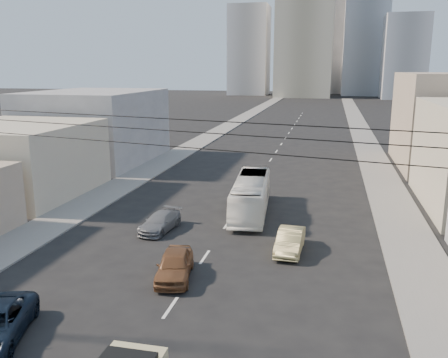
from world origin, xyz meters
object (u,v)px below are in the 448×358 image
at_px(sedan_brown, 175,265).
at_px(sedan_tan, 290,241).
at_px(city_bus, 251,195).
at_px(sedan_grey, 160,222).

distance_m(sedan_brown, sedan_tan, 7.33).
distance_m(city_bus, sedan_tan, 7.89).
distance_m(sedan_brown, sedan_grey, 7.49).
relative_size(sedan_tan, sedan_grey, 1.00).
bearing_deg(sedan_brown, city_bus, 70.01).
bearing_deg(city_bus, sedan_tan, -68.30).
height_order(city_bus, sedan_grey, city_bus).
distance_m(sedan_tan, sedan_grey, 8.92).
height_order(sedan_brown, sedan_grey, sedan_brown).
xyz_separation_m(city_bus, sedan_grey, (-5.22, -5.19, -0.80)).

